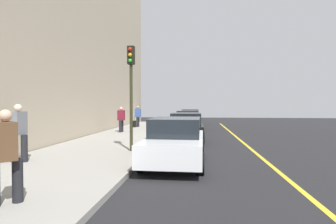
% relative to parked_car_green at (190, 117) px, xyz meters
% --- Properties ---
extents(ground_plane, '(56.00, 56.00, 0.00)m').
position_rel_parked_car_green_xyz_m(ground_plane, '(11.97, -0.13, -0.76)').
color(ground_plane, black).
extents(sidewalk, '(28.00, 4.60, 0.15)m').
position_rel_parked_car_green_xyz_m(sidewalk, '(11.97, -3.43, -0.68)').
color(sidewalk, gray).
rests_on(sidewalk, ground).
extents(building_facade, '(32.00, 0.80, 15.00)m').
position_rel_parked_car_green_xyz_m(building_facade, '(11.97, -6.18, 6.74)').
color(building_facade, tan).
rests_on(building_facade, ground).
extents(lane_stripe_centre, '(28.00, 0.14, 0.01)m').
position_rel_parked_car_green_xyz_m(lane_stripe_centre, '(11.97, 3.07, -0.75)').
color(lane_stripe_centre, gold).
rests_on(lane_stripe_centre, ground).
extents(snow_bank_curb, '(7.38, 0.56, 0.22)m').
position_rel_parked_car_green_xyz_m(snow_bank_curb, '(9.16, -0.83, -0.65)').
color(snow_bank_curb, white).
rests_on(snow_bank_curb, ground).
extents(parked_car_green, '(4.56, 1.96, 1.51)m').
position_rel_parked_car_green_xyz_m(parked_car_green, '(0.00, 0.00, 0.00)').
color(parked_car_green, black).
rests_on(parked_car_green, ground).
extents(parked_car_maroon, '(4.35, 1.96, 1.51)m').
position_rel_parked_car_green_xyz_m(parked_car_maroon, '(6.57, -0.01, -0.00)').
color(parked_car_maroon, black).
rests_on(parked_car_maroon, ground).
extents(parked_car_black, '(4.30, 1.93, 1.51)m').
position_rel_parked_car_green_xyz_m(parked_car_black, '(12.59, 0.09, -0.00)').
color(parked_car_black, black).
rests_on(parked_car_black, ground).
extents(parked_car_white, '(4.65, 1.97, 1.51)m').
position_rel_parked_car_green_xyz_m(parked_car_white, '(18.60, -0.02, 0.00)').
color(parked_car_white, black).
rests_on(parked_car_white, ground).
extents(pedestrian_burgundy_coat, '(0.55, 0.46, 1.67)m').
position_rel_parked_car_green_xyz_m(pedestrian_burgundy_coat, '(9.72, -4.35, 0.28)').
color(pedestrian_burgundy_coat, black).
rests_on(pedestrian_burgundy_coat, sidewalk).
extents(pedestrian_brown_coat, '(0.53, 0.54, 1.72)m').
position_rel_parked_car_green_xyz_m(pedestrian_brown_coat, '(23.29, -2.73, 0.31)').
color(pedestrian_brown_coat, black).
rests_on(pedestrian_brown_coat, sidewalk).
extents(pedestrian_grey_coat, '(0.51, 0.60, 1.83)m').
position_rel_parked_car_green_xyz_m(pedestrian_grey_coat, '(19.64, -4.95, 0.37)').
color(pedestrian_grey_coat, black).
rests_on(pedestrian_grey_coat, sidewalk).
extents(pedestrian_blue_coat, '(0.57, 0.48, 1.73)m').
position_rel_parked_car_green_xyz_m(pedestrian_blue_coat, '(5.07, -4.21, 0.31)').
color(pedestrian_blue_coat, black).
rests_on(pedestrian_blue_coat, sidewalk).
extents(traffic_light_pole, '(0.35, 0.26, 4.09)m').
position_rel_parked_car_green_xyz_m(traffic_light_pole, '(17.21, -1.88, 2.17)').
color(traffic_light_pole, '#2D2D19').
rests_on(traffic_light_pole, sidewalk).
extents(rolling_suitcase, '(0.34, 0.22, 0.89)m').
position_rel_parked_car_green_xyz_m(rolling_suitcase, '(5.62, -4.39, -0.34)').
color(rolling_suitcase, black).
rests_on(rolling_suitcase, sidewalk).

